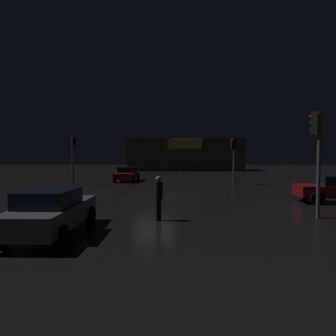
{
  "coord_description": "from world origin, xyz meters",
  "views": [
    {
      "loc": [
        1.33,
        -19.28,
        2.62
      ],
      "look_at": [
        0.81,
        3.13,
        1.64
      ],
      "focal_mm": 32.53,
      "sensor_mm": 36.0,
      "label": 1
    }
  ],
  "objects_px": {
    "car_near": "(52,211)",
    "pedestrian": "(158,194)",
    "store_building": "(185,155)",
    "traffic_signal_cross_right": "(317,144)",
    "traffic_signal_opposite": "(73,152)",
    "car_far": "(127,174)",
    "traffic_signal_cross_left": "(233,153)"
  },
  "relations": [
    {
      "from": "car_near",
      "to": "pedestrian",
      "type": "xyz_separation_m",
      "value": [
        3.38,
        2.21,
        0.27
      ]
    },
    {
      "from": "pedestrian",
      "to": "car_far",
      "type": "bearing_deg",
      "value": 102.88
    },
    {
      "from": "store_building",
      "to": "traffic_signal_opposite",
      "type": "relative_size",
      "value": 4.56
    },
    {
      "from": "traffic_signal_opposite",
      "to": "pedestrian",
      "type": "relative_size",
      "value": 2.32
    },
    {
      "from": "traffic_signal_opposite",
      "to": "pedestrian",
      "type": "xyz_separation_m",
      "value": [
        8.23,
        -14.33,
        -1.81
      ]
    },
    {
      "from": "traffic_signal_cross_left",
      "to": "pedestrian",
      "type": "bearing_deg",
      "value": -111.21
    },
    {
      "from": "traffic_signal_opposite",
      "to": "pedestrian",
      "type": "height_order",
      "value": "traffic_signal_opposite"
    },
    {
      "from": "store_building",
      "to": "car_far",
      "type": "xyz_separation_m",
      "value": [
        -6.47,
        -22.49,
        -1.92
      ]
    },
    {
      "from": "store_building",
      "to": "car_far",
      "type": "distance_m",
      "value": 23.48
    },
    {
      "from": "pedestrian",
      "to": "store_building",
      "type": "bearing_deg",
      "value": 86.63
    },
    {
      "from": "traffic_signal_opposite",
      "to": "car_near",
      "type": "relative_size",
      "value": 0.9
    },
    {
      "from": "store_building",
      "to": "pedestrian",
      "type": "distance_m",
      "value": 40.47
    },
    {
      "from": "car_near",
      "to": "traffic_signal_cross_left",
      "type": "bearing_deg",
      "value": 61.84
    },
    {
      "from": "car_near",
      "to": "pedestrian",
      "type": "bearing_deg",
      "value": 33.19
    },
    {
      "from": "store_building",
      "to": "traffic_signal_cross_left",
      "type": "relative_size",
      "value": 4.64
    },
    {
      "from": "store_building",
      "to": "traffic_signal_cross_left",
      "type": "height_order",
      "value": "store_building"
    },
    {
      "from": "traffic_signal_opposite",
      "to": "car_near",
      "type": "height_order",
      "value": "traffic_signal_opposite"
    },
    {
      "from": "traffic_signal_opposite",
      "to": "traffic_signal_cross_right",
      "type": "relative_size",
      "value": 0.94
    },
    {
      "from": "store_building",
      "to": "car_near",
      "type": "relative_size",
      "value": 4.1
    },
    {
      "from": "traffic_signal_cross_right",
      "to": "pedestrian",
      "type": "distance_m",
      "value": 6.86
    },
    {
      "from": "traffic_signal_cross_right",
      "to": "traffic_signal_cross_left",
      "type": "bearing_deg",
      "value": 92.88
    },
    {
      "from": "store_building",
      "to": "traffic_signal_cross_right",
      "type": "relative_size",
      "value": 4.3
    },
    {
      "from": "traffic_signal_opposite",
      "to": "traffic_signal_cross_right",
      "type": "distance_m",
      "value": 20.08
    },
    {
      "from": "car_far",
      "to": "traffic_signal_opposite",
      "type": "bearing_deg",
      "value": -139.4
    },
    {
      "from": "car_near",
      "to": "car_far",
      "type": "height_order",
      "value": "car_near"
    },
    {
      "from": "traffic_signal_opposite",
      "to": "pedestrian",
      "type": "bearing_deg",
      "value": -60.13
    },
    {
      "from": "car_near",
      "to": "store_building",
      "type": "bearing_deg",
      "value": 82.3
    },
    {
      "from": "store_building",
      "to": "car_near",
      "type": "bearing_deg",
      "value": -97.7
    },
    {
      "from": "car_near",
      "to": "car_far",
      "type": "xyz_separation_m",
      "value": [
        -0.71,
        20.1,
        -0.05
      ]
    },
    {
      "from": "store_building",
      "to": "traffic_signal_cross_right",
      "type": "xyz_separation_m",
      "value": [
        4.13,
        -39.66,
        0.43
      ]
    },
    {
      "from": "car_near",
      "to": "car_far",
      "type": "relative_size",
      "value": 1.02
    },
    {
      "from": "traffic_signal_cross_right",
      "to": "traffic_signal_opposite",
      "type": "bearing_deg",
      "value": 137.26
    }
  ]
}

